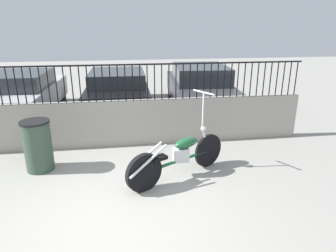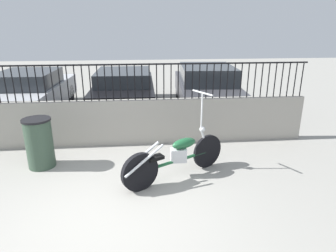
{
  "view_description": "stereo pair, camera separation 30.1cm",
  "coord_description": "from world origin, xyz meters",
  "px_view_note": "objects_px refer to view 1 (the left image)",
  "views": [
    {
      "loc": [
        0.27,
        -3.54,
        2.64
      ],
      "look_at": [
        1.12,
        2.06,
        0.7
      ],
      "focal_mm": 32.0,
      "sensor_mm": 36.0,
      "label": 1
    },
    {
      "loc": [
        0.57,
        -3.58,
        2.64
      ],
      "look_at": [
        1.12,
        2.06,
        0.7
      ],
      "focal_mm": 32.0,
      "sensor_mm": 36.0,
      "label": 2
    }
  ],
  "objects_px": {
    "trash_bin": "(38,146)",
    "car_dark_grey": "(199,86)",
    "car_silver": "(22,94)",
    "car_black": "(118,90)",
    "motorcycle_green": "(175,157)"
  },
  "relations": [
    {
      "from": "trash_bin",
      "to": "car_silver",
      "type": "xyz_separation_m",
      "value": [
        -1.34,
        3.78,
        0.19
      ]
    },
    {
      "from": "motorcycle_green",
      "to": "car_silver",
      "type": "bearing_deg",
      "value": 100.83
    },
    {
      "from": "motorcycle_green",
      "to": "car_silver",
      "type": "relative_size",
      "value": 0.46
    },
    {
      "from": "car_silver",
      "to": "car_black",
      "type": "xyz_separation_m",
      "value": [
        2.8,
        0.21,
        -0.02
      ]
    },
    {
      "from": "car_dark_grey",
      "to": "car_silver",
      "type": "bearing_deg",
      "value": 96.11
    },
    {
      "from": "car_black",
      "to": "trash_bin",
      "type": "bearing_deg",
      "value": 160.77
    },
    {
      "from": "trash_bin",
      "to": "car_dark_grey",
      "type": "xyz_separation_m",
      "value": [
        4.09,
        3.96,
        0.21
      ]
    },
    {
      "from": "car_silver",
      "to": "car_black",
      "type": "distance_m",
      "value": 2.81
    },
    {
      "from": "motorcycle_green",
      "to": "car_silver",
      "type": "height_order",
      "value": "motorcycle_green"
    },
    {
      "from": "car_silver",
      "to": "car_dark_grey",
      "type": "height_order",
      "value": "car_dark_grey"
    },
    {
      "from": "trash_bin",
      "to": "car_dark_grey",
      "type": "height_order",
      "value": "car_dark_grey"
    },
    {
      "from": "motorcycle_green",
      "to": "car_black",
      "type": "distance_m",
      "value": 4.84
    },
    {
      "from": "car_dark_grey",
      "to": "trash_bin",
      "type": "bearing_deg",
      "value": 138.24
    },
    {
      "from": "car_silver",
      "to": "car_black",
      "type": "bearing_deg",
      "value": -83.86
    },
    {
      "from": "car_black",
      "to": "motorcycle_green",
      "type": "bearing_deg",
      "value": -167.1
    }
  ]
}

